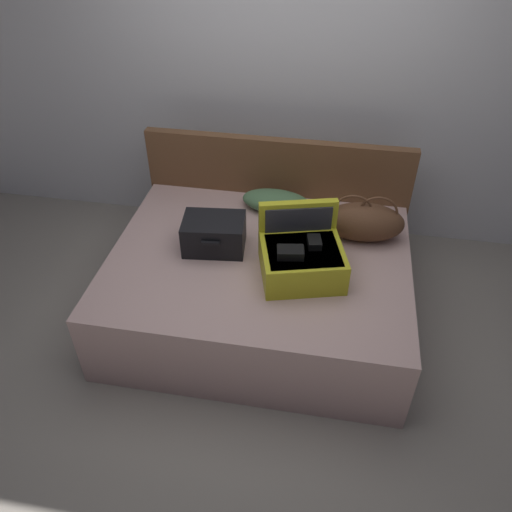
{
  "coord_description": "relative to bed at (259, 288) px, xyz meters",
  "views": [
    {
      "loc": [
        0.43,
        -2.16,
        2.65
      ],
      "look_at": [
        0.0,
        0.29,
        0.64
      ],
      "focal_mm": 35.82,
      "sensor_mm": 36.0,
      "label": 1
    }
  ],
  "objects": [
    {
      "name": "headboard",
      "position": [
        0.0,
        0.8,
        0.22
      ],
      "size": [
        2.0,
        0.08,
        0.99
      ],
      "primitive_type": "cube",
      "color": "brown",
      "rests_on": "ground"
    },
    {
      "name": "hard_case_large",
      "position": [
        0.28,
        -0.11,
        0.4
      ],
      "size": [
        0.6,
        0.57,
        0.4
      ],
      "rotation": [
        0.0,
        0.0,
        0.27
      ],
      "color": "gold",
      "rests_on": "bed"
    },
    {
      "name": "pillow_near_headboard",
      "position": [
        0.03,
        0.56,
        0.35
      ],
      "size": [
        0.53,
        0.31,
        0.15
      ],
      "primitive_type": "ellipsoid",
      "rotation": [
        0.0,
        0.0,
        -0.1
      ],
      "color": "#4C724C",
      "rests_on": "bed"
    },
    {
      "name": "ground_plane",
      "position": [
        0.0,
        -0.4,
        -0.27
      ],
      "size": [
        12.0,
        12.0,
        0.0
      ],
      "primitive_type": "plane",
      "color": "gray"
    },
    {
      "name": "bed",
      "position": [
        0.0,
        0.0,
        0.0
      ],
      "size": [
        1.96,
        1.53,
        0.54
      ],
      "primitive_type": "cube",
      "color": "#BC9993",
      "rests_on": "ground"
    },
    {
      "name": "back_wall",
      "position": [
        0.0,
        1.25,
        1.03
      ],
      "size": [
        8.0,
        0.1,
        2.6
      ],
      "primitive_type": "cube",
      "color": "silver",
      "rests_on": "ground"
    },
    {
      "name": "duffel_bag",
      "position": [
        0.65,
        0.33,
        0.41
      ],
      "size": [
        0.56,
        0.29,
        0.34
      ],
      "rotation": [
        0.0,
        0.0,
        0.05
      ],
      "color": "brown",
      "rests_on": "bed"
    },
    {
      "name": "hard_case_medium",
      "position": [
        -0.31,
        0.05,
        0.38
      ],
      "size": [
        0.43,
        0.34,
        0.22
      ],
      "rotation": [
        0.0,
        0.0,
        0.11
      ],
      "color": "black",
      "rests_on": "bed"
    }
  ]
}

